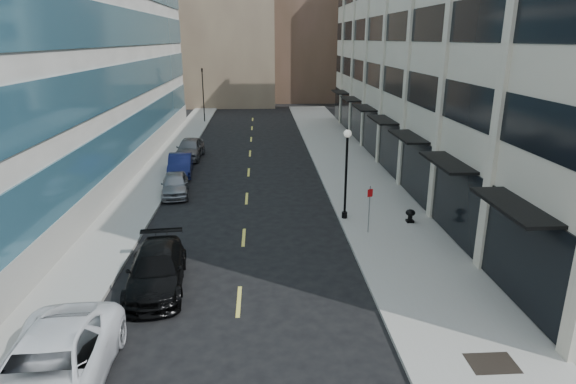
{
  "coord_description": "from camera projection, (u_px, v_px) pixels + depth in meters",
  "views": [
    {
      "loc": [
        0.91,
        -7.76,
        9.27
      ],
      "look_at": [
        2.09,
        12.59,
        2.74
      ],
      "focal_mm": 30.0,
      "sensor_mm": 36.0,
      "label": 1
    }
  ],
  "objects": [
    {
      "name": "sidewalk_right",
      "position": [
        369.0,
        195.0,
        29.56
      ],
      "size": [
        5.0,
        80.0,
        0.15
      ],
      "primitive_type": "cube",
      "color": "#99988B",
      "rests_on": "ground"
    },
    {
      "name": "sidewalk_left",
      "position": [
        138.0,
        199.0,
        28.79
      ],
      "size": [
        3.0,
        80.0,
        0.15
      ],
      "primitive_type": "cube",
      "color": "#99988B",
      "rests_on": "ground"
    },
    {
      "name": "building_right",
      "position": [
        485.0,
        42.0,
        34.02
      ],
      "size": [
        15.3,
        46.5,
        18.25
      ],
      "color": "beige",
      "rests_on": "ground"
    },
    {
      "name": "building_left",
      "position": [
        5.0,
        27.0,
        31.9
      ],
      "size": [
        16.14,
        46.0,
        20.0
      ],
      "color": "silver",
      "rests_on": "ground"
    },
    {
      "name": "skyline_tan_near",
      "position": [
        225.0,
        5.0,
        70.33
      ],
      "size": [
        14.0,
        18.0,
        28.0
      ],
      "primitive_type": "cube",
      "color": "#948061",
      "rests_on": "ground"
    },
    {
      "name": "skyline_tan_far",
      "position": [
        169.0,
        28.0,
        80.2
      ],
      "size": [
        12.0,
        14.0,
        22.0
      ],
      "primitive_type": "cube",
      "color": "#948061",
      "rests_on": "ground"
    },
    {
      "name": "skyline_stone",
      "position": [
        375.0,
        33.0,
        70.86
      ],
      "size": [
        10.0,
        14.0,
        20.0
      ],
      "primitive_type": "cube",
      "color": "beige",
      "rests_on": "ground"
    },
    {
      "name": "grate_far",
      "position": [
        492.0,
        363.0,
        14.14
      ],
      "size": [
        1.4,
        1.0,
        0.01
      ],
      "primitive_type": "cube",
      "color": "black",
      "rests_on": "sidewalk_right"
    },
    {
      "name": "road_centerline",
      "position": [
        245.0,
        216.0,
        26.32
      ],
      "size": [
        0.15,
        68.2,
        0.01
      ],
      "color": "#D8CC4C",
      "rests_on": "ground"
    },
    {
      "name": "traffic_signal",
      "position": [
        202.0,
        72.0,
        53.75
      ],
      "size": [
        0.66,
        0.66,
        6.98
      ],
      "color": "black",
      "rests_on": "ground"
    },
    {
      "name": "car_white_van",
      "position": [
        49.0,
        371.0,
        12.72
      ],
      "size": [
        3.14,
        6.3,
        1.72
      ],
      "primitive_type": "imported",
      "rotation": [
        0.0,
        0.0,
        0.05
      ],
      "color": "white",
      "rests_on": "ground"
    },
    {
      "name": "car_black_pickup",
      "position": [
        157.0,
        270.0,
        18.57
      ],
      "size": [
        2.57,
        5.34,
        1.5
      ],
      "primitive_type": "imported",
      "rotation": [
        0.0,
        0.0,
        0.09
      ],
      "color": "black",
      "rests_on": "ground"
    },
    {
      "name": "car_silver_sedan",
      "position": [
        175.0,
        184.0,
        29.67
      ],
      "size": [
        2.13,
        4.2,
        1.37
      ],
      "primitive_type": "imported",
      "rotation": [
        0.0,
        0.0,
        0.13
      ],
      "color": "gray",
      "rests_on": "ground"
    },
    {
      "name": "car_blue_sedan",
      "position": [
        180.0,
        165.0,
        34.01
      ],
      "size": [
        1.99,
        4.61,
        1.48
      ],
      "primitive_type": "imported",
      "rotation": [
        0.0,
        0.0,
        0.1
      ],
      "color": "#131948",
      "rests_on": "ground"
    },
    {
      "name": "car_grey_sedan",
      "position": [
        190.0,
        148.0,
        38.73
      ],
      "size": [
        2.13,
        4.88,
        1.63
      ],
      "primitive_type": "imported",
      "rotation": [
        0.0,
        0.0,
        -0.04
      ],
      "color": "slate",
      "rests_on": "ground"
    },
    {
      "name": "lamppost",
      "position": [
        346.0,
        166.0,
        24.75
      ],
      "size": [
        0.4,
        0.4,
        4.86
      ],
      "color": "black",
      "rests_on": "sidewalk_right"
    },
    {
      "name": "sign_post",
      "position": [
        370.0,
        203.0,
        23.24
      ],
      "size": [
        0.27,
        0.13,
        2.39
      ],
      "rotation": [
        0.0,
        0.0,
        0.39
      ],
      "color": "slate",
      "rests_on": "sidewalk_right"
    },
    {
      "name": "urn_planter",
      "position": [
        410.0,
        214.0,
        24.92
      ],
      "size": [
        0.49,
        0.49,
        0.68
      ],
      "rotation": [
        0.0,
        0.0,
        0.01
      ],
      "color": "black",
      "rests_on": "sidewalk_right"
    }
  ]
}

